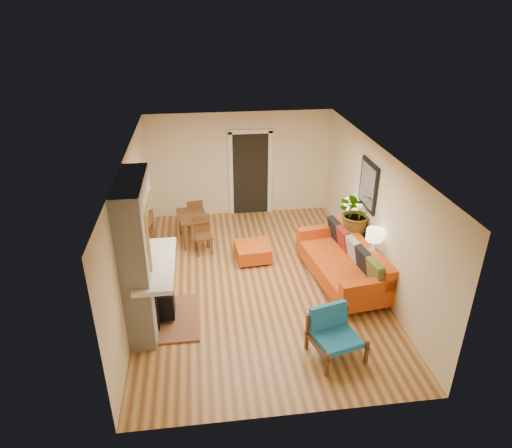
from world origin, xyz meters
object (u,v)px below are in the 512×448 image
Objects in this scene: sofa at (345,262)px; dining_table at (195,220)px; lamp_near at (374,239)px; console_table at (359,244)px; houseplant at (357,212)px; blue_chair at (334,331)px; lamp_far at (351,209)px; ottoman at (253,251)px.

sofa is 1.57× the size of dining_table.
dining_table is 2.89× the size of lamp_near.
dining_table is 0.84× the size of console_table.
console_table is at bearing 43.85° from sofa.
houseplant is (3.22, -1.40, 0.65)m from dining_table.
blue_chair is at bearing -114.45° from houseplant.
lamp_far reaches higher than dining_table.
blue_chair is 0.57× the size of dining_table.
lamp_near is (0.00, -0.69, 0.49)m from console_table.
lamp_near is at bearing -90.00° from lamp_far.
blue_chair is (-0.79, -1.95, 0.01)m from sofa.
blue_chair is 1.64× the size of lamp_far.
ottoman is 2.19m from console_table.
sofa is at bearing -110.24° from lamp_far.
lamp_far is (2.06, 0.02, 0.86)m from ottoman.
dining_table is 3.62m from console_table.
blue_chair is (0.89, -2.95, 0.21)m from ottoman.
lamp_near is at bearing 54.17° from blue_chair.
sofa is 2.65× the size of houseplant.
lamp_near is at bearing -32.76° from ottoman.
console_table is 0.82m from lamp_far.
lamp_near is (2.06, -1.33, 0.86)m from ottoman.
dining_table is 4.02m from lamp_near.
console_table reaches higher than ottoman.
houseplant is at bearing -10.93° from ottoman.
houseplant is (1.16, 2.55, 0.77)m from blue_chair.
ottoman is at bearing 106.84° from blue_chair.
houseplant is at bearing 65.55° from blue_chair.
sofa reaches higher than console_table.
dining_table is (-2.06, 3.95, 0.13)m from blue_chair.
dining_table is at bearing 139.45° from ottoman.
ottoman is 1.39× the size of lamp_near.
ottoman is at bearing 162.76° from console_table.
ottoman is at bearing -179.40° from lamp_far.
console_table is at bearing 90.00° from lamp_near.
houseplant is at bearing -91.37° from lamp_far.
lamp_near is (3.23, -2.33, 0.52)m from dining_table.
console_table is (3.23, -1.64, 0.04)m from dining_table.
console_table is at bearing 63.11° from blue_chair.
console_table is 2.01× the size of houseplant.
blue_chair is at bearing -125.83° from lamp_near.
sofa is 2.76× the size of blue_chair.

